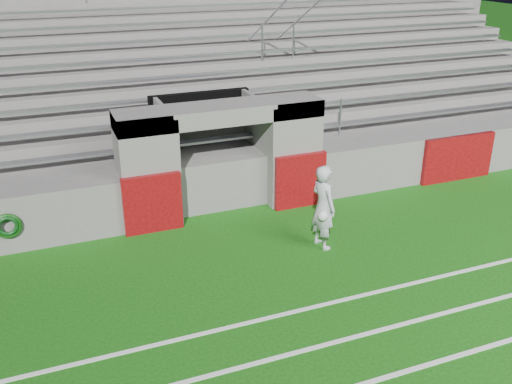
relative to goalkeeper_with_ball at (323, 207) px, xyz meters
name	(u,v)px	position (x,y,z in m)	size (l,w,h in m)	color
ground	(281,281)	(-1.37, -0.95, -0.92)	(90.00, 90.00, 0.00)	#124E0D
stadium_structure	(175,105)	(-1.37, 7.02, 0.57)	(26.00, 8.48, 5.42)	slate
goalkeeper_with_ball	(323,207)	(0.00, 0.00, 0.00)	(0.54, 0.74, 1.84)	silver
hose_coil	(8,226)	(-6.13, 1.98, -0.24)	(0.56, 0.14, 0.56)	#0E450D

